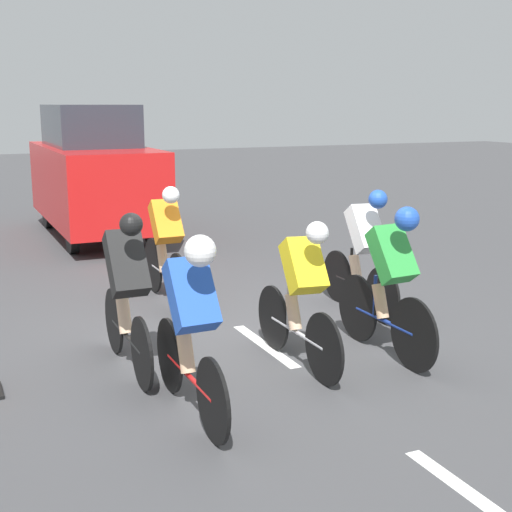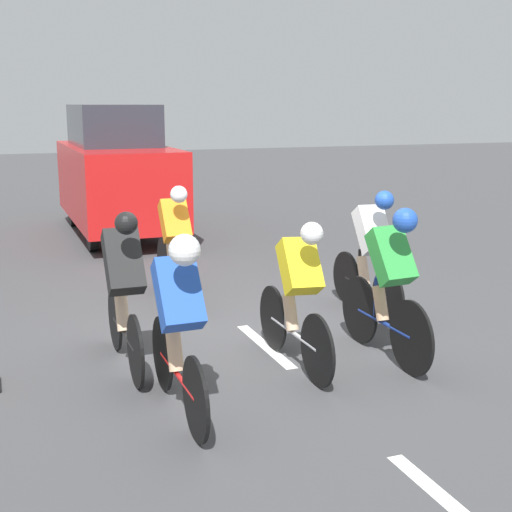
% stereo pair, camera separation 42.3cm
% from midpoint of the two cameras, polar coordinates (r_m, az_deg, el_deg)
% --- Properties ---
extents(ground_plane, '(60.00, 60.00, 0.00)m').
position_cam_midpoint_polar(ground_plane, '(7.75, 1.08, -6.18)').
color(ground_plane, '#424244').
extents(lane_stripe_near, '(0.12, 1.40, 0.01)m').
position_cam_midpoint_polar(lane_stripe_near, '(4.85, 18.17, -18.62)').
color(lane_stripe_near, white).
rests_on(lane_stripe_near, ground).
extents(lane_stripe_mid, '(0.12, 1.40, 0.01)m').
position_cam_midpoint_polar(lane_stripe_mid, '(7.36, 2.38, -7.18)').
color(lane_stripe_mid, white).
rests_on(lane_stripe_mid, ground).
extents(lane_stripe_far, '(0.12, 1.40, 0.01)m').
position_cam_midpoint_polar(lane_stripe_far, '(10.26, -4.62, -1.62)').
color(lane_stripe_far, white).
rests_on(lane_stripe_far, ground).
extents(cyclist_green, '(0.33, 1.67, 1.52)m').
position_cam_midpoint_polar(cyclist_green, '(6.89, 12.36, -1.92)').
color(cyclist_green, black).
rests_on(cyclist_green, ground).
extents(cyclist_white, '(0.33, 1.64, 1.49)m').
position_cam_midpoint_polar(cyclist_white, '(8.33, 10.63, 0.49)').
color(cyclist_white, black).
rests_on(cyclist_white, ground).
extents(cyclist_orange, '(0.32, 1.76, 1.48)m').
position_cam_midpoint_polar(cyclist_orange, '(8.80, -5.16, 1.09)').
color(cyclist_orange, black).
rests_on(cyclist_orange, ground).
extents(cyclist_blue, '(0.33, 1.69, 1.51)m').
position_cam_midpoint_polar(cyclist_blue, '(5.51, -4.01, -5.06)').
color(cyclist_blue, black).
rests_on(cyclist_blue, ground).
extents(cyclist_yellow, '(0.34, 1.68, 1.43)m').
position_cam_midpoint_polar(cyclist_yellow, '(6.56, 5.22, -2.90)').
color(cyclist_yellow, black).
rests_on(cyclist_yellow, ground).
extents(cyclist_black, '(0.32, 1.69, 1.52)m').
position_cam_midpoint_polar(cyclist_black, '(6.58, -8.72, -2.49)').
color(cyclist_black, black).
rests_on(cyclist_black, ground).
extents(support_car, '(1.70, 4.38, 2.41)m').
position_cam_midpoint_polar(support_car, '(13.53, -10.24, 6.64)').
color(support_car, black).
rests_on(support_car, ground).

